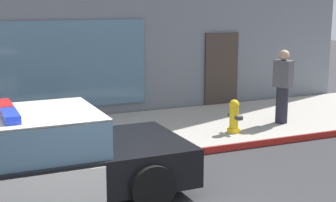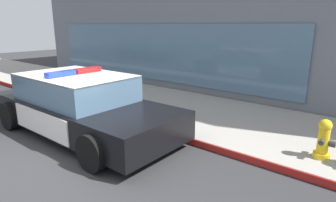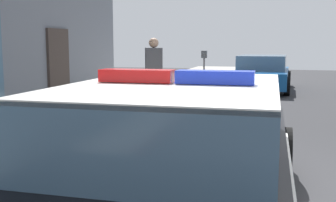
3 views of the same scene
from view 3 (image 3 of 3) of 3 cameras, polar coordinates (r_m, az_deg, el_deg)
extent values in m
plane|color=#303033|center=(5.09, 16.59, -12.21)|extent=(48.00, 48.00, 0.00)
cube|color=#A39E93|center=(6.25, -22.04, -7.95)|extent=(48.00, 3.49, 0.15)
cube|color=maroon|center=(5.41, -6.69, -9.87)|extent=(28.80, 0.04, 0.14)
cube|color=#382D28|center=(11.01, -14.80, 4.14)|extent=(1.00, 0.08, 2.10)
cube|color=black|center=(3.95, 1.63, -10.11)|extent=(4.95, 1.97, 0.60)
cube|color=silver|center=(5.41, 5.33, -3.39)|extent=(1.70, 1.90, 0.05)
cube|color=silver|center=(4.17, -12.01, -9.28)|extent=(2.07, 0.05, 0.51)
cube|color=silver|center=(3.77, 16.16, -11.31)|extent=(2.07, 0.05, 0.51)
cube|color=yellow|center=(4.18, -12.21, -9.26)|extent=(0.22, 0.01, 0.26)
cube|color=slate|center=(3.62, 0.97, -2.45)|extent=(2.58, 1.75, 0.60)
cube|color=silver|center=(3.58, 0.98, 2.12)|extent=(2.58, 1.75, 0.04)
cube|color=red|center=(3.67, -4.29, 3.50)|extent=(0.21, 0.66, 0.11)
cube|color=blue|center=(3.51, 6.50, 3.27)|extent=(0.21, 0.66, 0.11)
cylinder|color=black|center=(5.75, -4.18, -6.02)|extent=(0.68, 0.23, 0.68)
cylinder|color=black|center=(5.47, 15.44, -7.02)|extent=(0.68, 0.23, 0.68)
cylinder|color=gold|center=(8.85, -2.84, -2.02)|extent=(0.28, 0.28, 0.10)
cylinder|color=gold|center=(8.80, -2.85, -0.25)|extent=(0.19, 0.19, 0.45)
sphere|color=gold|center=(8.77, -2.87, 1.63)|extent=(0.22, 0.22, 0.22)
cylinder|color=#333338|center=(8.76, -2.87, 2.13)|extent=(0.06, 0.06, 0.05)
cylinder|color=#333338|center=(8.76, -1.95, -0.14)|extent=(0.09, 0.10, 0.09)
cylinder|color=#333338|center=(8.85, -3.75, -0.07)|extent=(0.09, 0.10, 0.09)
cylinder|color=#333338|center=(8.95, -2.56, -0.23)|extent=(0.10, 0.12, 0.12)
cube|color=#144C8C|center=(15.96, 12.78, 3.23)|extent=(4.73, 2.00, 0.56)
cube|color=slate|center=(15.93, 12.83, 5.13)|extent=(2.48, 1.75, 0.56)
cylinder|color=black|center=(17.59, 10.07, 3.20)|extent=(0.65, 0.22, 0.64)
cylinder|color=black|center=(17.48, 16.16, 2.98)|extent=(0.65, 0.22, 0.64)
cylinder|color=black|center=(14.54, 8.67, 2.27)|extent=(0.65, 0.22, 0.64)
cylinder|color=black|center=(14.41, 16.04, 2.00)|extent=(0.65, 0.22, 0.64)
cylinder|color=#23232D|center=(10.27, -1.95, 1.48)|extent=(0.28, 0.28, 0.85)
cube|color=#4C4C51|center=(10.22, -1.97, 5.58)|extent=(0.40, 0.47, 0.62)
sphere|color=tan|center=(10.21, -1.99, 7.99)|extent=(0.24, 0.24, 0.24)
cylinder|color=slate|center=(13.85, 4.96, 3.63)|extent=(0.06, 0.06, 1.10)
cube|color=#474C51|center=(13.82, 4.99, 6.40)|extent=(0.12, 0.18, 0.24)
camera|label=1|loc=(7.12, 83.18, 11.43)|focal=53.67mm
camera|label=2|loc=(9.58, 31.93, 11.17)|focal=30.36mm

